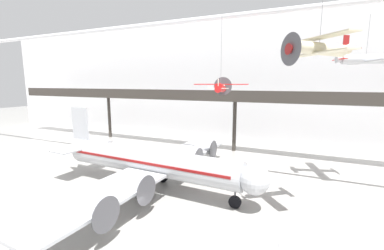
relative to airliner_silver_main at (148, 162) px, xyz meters
name	(u,v)px	position (x,y,z in m)	size (l,w,h in m)	color
ground_plane	(144,230)	(4.65, -7.68, -3.37)	(260.00, 260.00, 0.00)	#9E9B96
hangar_back_wall	(246,80)	(4.65, 29.56, 9.88)	(140.00, 3.00, 26.50)	white
mezzanine_walkway	(234,100)	(4.65, 20.63, 6.37)	(110.00, 3.20, 11.45)	#38332D
ceiling_truss_beam	(206,19)	(4.65, 6.66, 17.34)	(120.00, 0.60, 0.60)	silver
airliner_silver_main	(148,162)	(0.00, 0.00, 0.00)	(29.13, 32.96, 9.43)	#B7BABF
suspended_plane_red_highwing	(221,87)	(7.40, 4.71, 8.88)	(6.55, 5.42, 9.09)	red
suspended_plane_silver_racer	(366,59)	(22.75, 11.27, 12.09)	(6.66, 7.87, 6.33)	silver
suspended_plane_cream_biplane	(319,48)	(17.56, -0.28, 12.26)	(6.22, 6.49, 6.27)	beige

